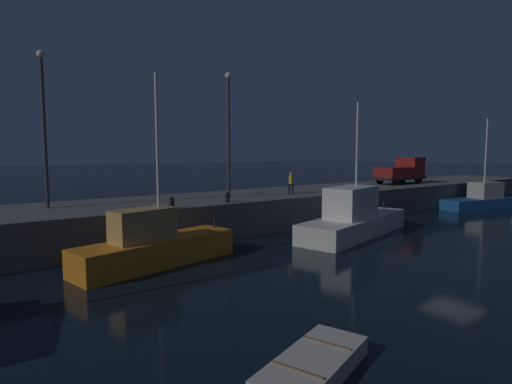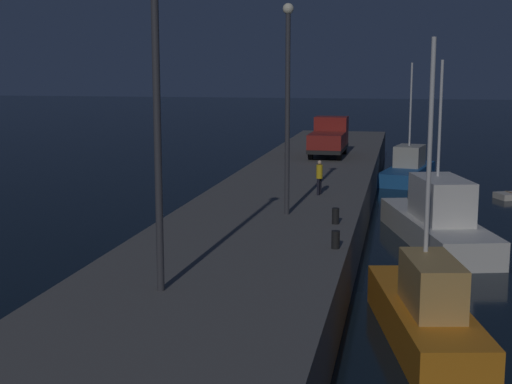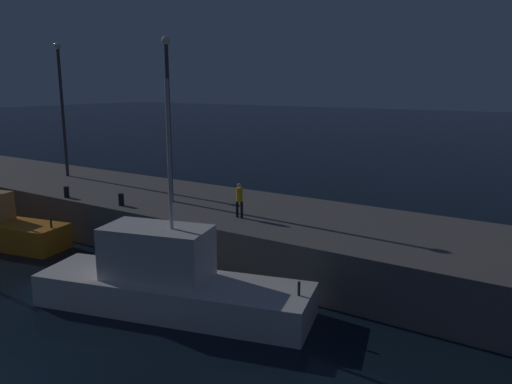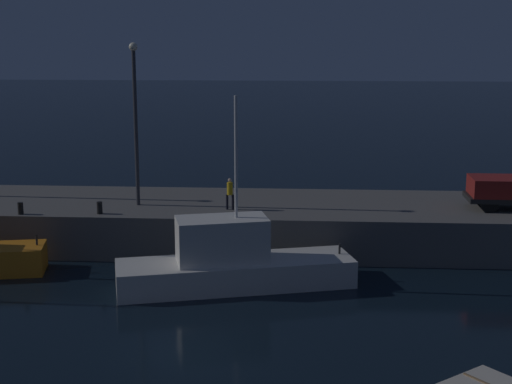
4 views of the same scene
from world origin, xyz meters
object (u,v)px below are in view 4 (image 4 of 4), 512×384
Objects in this scene: lamp_post_east at (135,112)px; bollard_central at (21,208)px; dockworker at (230,192)px; fishing_boat_white at (231,263)px; bollard_west at (100,208)px.

bollard_central is at bearing -155.26° from lamp_post_east.
dockworker is 10.54m from bollard_central.
dockworker is 2.70× the size of bollard_central.
fishing_boat_white is 6.66× the size of dockworker.
bollard_central is (-5.42, -2.50, -4.60)m from lamp_post_east.
bollard_west is at bearing 5.28° from bollard_central.
bollard_central is (-10.38, -1.73, -0.63)m from dockworker.
fishing_boat_white is at bearing -30.52° from bollard_west.
lamp_post_east is at bearing 171.19° from dockworker.
fishing_boat_white reaches higher than bollard_west.
fishing_boat_white is at bearing -19.06° from bollard_central.
lamp_post_east reaches higher than bollard_west.
fishing_boat_white is 17.96× the size of bollard_central.
bollard_west reaches higher than bollard_central.
dockworker is (-0.61, 5.53, 2.08)m from fishing_boat_white.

